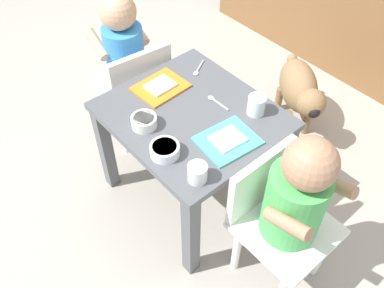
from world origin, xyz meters
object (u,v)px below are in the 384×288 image
(water_cup_right, at_px, (197,174))
(spoon_by_right_tray, at_px, (198,69))
(food_tray_right, at_px, (228,140))
(spoon_by_left_tray, at_px, (216,101))
(cereal_bowl_right_side, at_px, (144,121))
(dining_table, at_px, (192,130))
(seated_child_left, at_px, (126,56))
(water_cup_left, at_px, (256,106))
(dog, at_px, (300,90))
(seated_child_right, at_px, (292,200))
(cereal_bowl_left_side, at_px, (165,150))
(food_tray_left, at_px, (161,87))

(water_cup_right, relative_size, spoon_by_right_tray, 0.64)
(food_tray_right, xyz_separation_m, spoon_by_left_tray, (-0.16, 0.10, -0.00))
(cereal_bowl_right_side, bearing_deg, dining_table, 70.61)
(dining_table, xyz_separation_m, food_tray_right, (0.17, 0.00, 0.09))
(seated_child_left, bearing_deg, spoon_by_left_tray, 8.48)
(water_cup_right, bearing_deg, water_cup_left, 104.42)
(dog, bearing_deg, seated_child_right, -55.22)
(dining_table, relative_size, food_tray_right, 2.92)
(water_cup_right, height_order, cereal_bowl_left_side, water_cup_right)
(seated_child_left, bearing_deg, cereal_bowl_left_side, -22.16)
(dog, relative_size, food_tray_left, 2.00)
(dog, distance_m, water_cup_right, 0.86)
(food_tray_right, distance_m, cereal_bowl_right_side, 0.28)
(cereal_bowl_right_side, height_order, spoon_by_left_tray, cereal_bowl_right_side)
(seated_child_left, relative_size, food_tray_left, 3.64)
(seated_child_left, height_order, cereal_bowl_right_side, seated_child_left)
(food_tray_left, distance_m, food_tray_right, 0.35)
(seated_child_right, distance_m, spoon_by_left_tray, 0.45)
(seated_child_right, xyz_separation_m, water_cup_left, (-0.31, 0.17, 0.05))
(water_cup_left, bearing_deg, cereal_bowl_right_side, -120.95)
(dining_table, xyz_separation_m, cereal_bowl_left_side, (0.09, -0.18, 0.10))
(food_tray_right, bearing_deg, water_cup_left, 102.40)
(water_cup_right, height_order, spoon_by_left_tray, water_cup_right)
(seated_child_right, relative_size, water_cup_right, 11.31)
(water_cup_left, height_order, cereal_bowl_left_side, water_cup_left)
(dog, height_order, spoon_by_left_tray, spoon_by_left_tray)
(dining_table, distance_m, seated_child_right, 0.45)
(cereal_bowl_left_side, relative_size, spoon_by_left_tray, 0.93)
(seated_child_right, distance_m, cereal_bowl_right_side, 0.53)
(food_tray_left, bearing_deg, water_cup_right, -23.55)
(water_cup_left, bearing_deg, dining_table, -129.94)
(food_tray_left, bearing_deg, spoon_by_right_tray, 87.17)
(dining_table, bearing_deg, spoon_by_left_tray, 83.21)
(seated_child_right, height_order, cereal_bowl_left_side, seated_child_right)
(seated_child_right, distance_m, dog, 0.79)
(spoon_by_left_tray, height_order, spoon_by_right_tray, same)
(seated_child_right, height_order, water_cup_right, seated_child_right)
(food_tray_left, distance_m, water_cup_right, 0.44)
(food_tray_left, relative_size, water_cup_right, 3.15)
(cereal_bowl_right_side, bearing_deg, food_tray_right, 34.80)
(cereal_bowl_left_side, relative_size, spoon_by_right_tray, 1.00)
(cereal_bowl_right_side, bearing_deg, spoon_by_right_tray, 108.36)
(seated_child_right, bearing_deg, dog, 124.78)
(water_cup_left, bearing_deg, food_tray_left, -152.35)
(cereal_bowl_right_side, xyz_separation_m, cereal_bowl_left_side, (0.14, -0.03, -0.00))
(cereal_bowl_left_side, bearing_deg, water_cup_right, 4.63)
(food_tray_left, bearing_deg, water_cup_left, 27.65)
(cereal_bowl_left_side, bearing_deg, food_tray_left, 144.56)
(dining_table, height_order, food_tray_left, food_tray_left)
(cereal_bowl_right_side, height_order, cereal_bowl_left_side, cereal_bowl_right_side)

